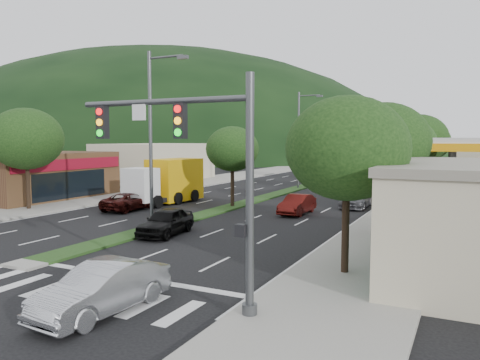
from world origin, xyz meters
The scene contains 26 objects.
ground centered at (0.00, 0.00, 0.00)m, with size 160.00×160.00×0.00m, color black.
sidewalk_right centered at (12.50, 25.00, 0.07)m, with size 5.00×90.00×0.15m, color gray.
sidewalk_left centered at (-13.00, 25.00, 0.07)m, with size 6.00×90.00×0.15m, color gray.
median centered at (0.00, 28.00, 0.06)m, with size 1.60×56.00×0.12m, color #193312.
traffic_signal centered at (9.03, -1.54, 4.65)m, with size 6.12×0.40×7.00m.
shop_left centered at (-18.46, 15.00, 2.01)m, with size 10.15×12.00×4.00m.
bldg_left_far centered at (-19.00, 34.00, 2.30)m, with size 9.00×14.00×4.60m, color #C1B599.
hill_far centered at (-80.00, 110.00, 0.00)m, with size 176.00×132.00×82.00m, color black.
tree_r_a centered at (12.00, 4.00, 4.82)m, with size 4.60×4.60×6.63m.
tree_r_b centered at (12.00, 12.00, 5.04)m, with size 4.80×4.80×6.94m.
tree_r_c centered at (12.00, 20.00, 4.75)m, with size 4.40×4.40×6.48m.
tree_r_d centered at (12.00, 30.00, 5.18)m, with size 5.00×5.00×7.17m.
tree_r_e centered at (12.00, 40.00, 4.89)m, with size 4.60×4.60×6.71m.
tree_med_near centered at (0.00, 18.00, 4.43)m, with size 4.00×4.00×6.02m.
tree_med_far centered at (0.00, 44.00, 5.01)m, with size 4.80×4.80×6.94m.
tree_l_a centered at (-12.50, 10.00, 5.18)m, with size 5.20×5.20×7.25m.
streetlight_near centered at (0.21, 8.00, 5.58)m, with size 2.60×0.25×10.00m.
streetlight_mid centered at (0.21, 33.00, 5.58)m, with size 2.60×0.25×10.00m.
sedan_silver centered at (6.48, -3.00, 0.75)m, with size 1.58×4.53×1.49m, color #A8ABB0.
suv_maroon centered at (-6.11, 13.40, 0.63)m, with size 2.11×4.57×1.27m, color #330D0B.
car_queue_a centered at (1.50, 7.24, 0.73)m, with size 1.72×4.27×1.45m, color black.
car_queue_b centered at (8.47, 22.13, 0.68)m, with size 1.91×4.69×1.36m, color #54545A.
car_queue_c centered at (5.49, 17.13, 0.67)m, with size 1.43×4.09×1.35m, color #54110E.
car_queue_d centered at (7.63, 27.13, 0.65)m, with size 2.16×4.68×1.30m, color black.
box_truck centered at (-5.76, 17.80, 1.68)m, with size 3.31×7.39×3.55m.
motorhome centered at (8.65, 34.18, 1.88)m, with size 3.25×9.31×3.53m.
Camera 1 is at (16.13, -13.31, 5.16)m, focal length 35.00 mm.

